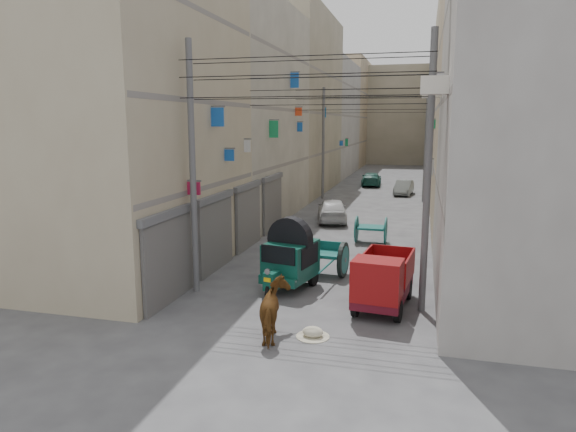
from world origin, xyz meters
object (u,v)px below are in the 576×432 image
(distant_car_white, at_px, (332,210))
(distant_car_grey, at_px, (404,188))
(feed_sack, at_px, (313,332))
(mini_truck, at_px, (382,284))
(second_cart, at_px, (371,229))
(horse, at_px, (276,311))
(auto_rickshaw, at_px, (290,257))
(distant_car_green, at_px, (371,179))
(tonga_cart, at_px, (327,258))

(distant_car_white, bearing_deg, distant_car_grey, -118.03)
(feed_sack, height_order, distant_car_white, distant_car_white)
(mini_truck, height_order, second_cart, mini_truck)
(second_cart, distance_m, horse, 11.48)
(auto_rickshaw, bearing_deg, mini_truck, -11.32)
(mini_truck, relative_size, feed_sack, 5.94)
(mini_truck, xyz_separation_m, distant_car_green, (-3.34, 31.19, -0.25))
(feed_sack, distance_m, distant_car_grey, 28.18)
(auto_rickshaw, bearing_deg, feed_sack, -54.69)
(second_cart, bearing_deg, feed_sack, -91.22)
(distant_car_grey, relative_size, distant_car_green, 0.83)
(tonga_cart, relative_size, horse, 1.68)
(auto_rickshaw, distance_m, tonga_cart, 2.06)
(tonga_cart, distance_m, distant_car_white, 10.52)
(second_cart, height_order, distant_car_white, distant_car_white)
(second_cart, relative_size, distant_car_grey, 0.42)
(second_cart, bearing_deg, horse, -95.68)
(mini_truck, distance_m, distant_car_white, 14.08)
(horse, bearing_deg, distant_car_grey, -109.69)
(auto_rickshaw, distance_m, feed_sack, 4.11)
(auto_rickshaw, distance_m, second_cart, 7.65)
(tonga_cart, relative_size, feed_sack, 5.42)
(auto_rickshaw, distance_m, distant_car_green, 29.83)
(second_cart, xyz_separation_m, distant_car_green, (-2.17, 22.43, -0.07))
(mini_truck, xyz_separation_m, feed_sack, (-1.55, -2.32, -0.70))
(mini_truck, distance_m, distant_car_green, 31.37)
(auto_rickshaw, height_order, distant_car_green, auto_rickshaw)
(distant_car_green, bearing_deg, distant_car_white, 85.44)
(tonga_cart, xyz_separation_m, distant_car_grey, (1.86, 22.67, -0.11))
(second_cart, xyz_separation_m, horse, (-1.29, -11.40, 0.08))
(feed_sack, bearing_deg, auto_rickshaw, 112.97)
(mini_truck, distance_m, second_cart, 8.83)
(mini_truck, xyz_separation_m, distant_car_white, (-3.81, 13.56, -0.17))
(second_cart, height_order, distant_car_grey, second_cart)
(mini_truck, bearing_deg, tonga_cart, 130.83)
(second_cart, height_order, horse, horse)
(distant_car_grey, bearing_deg, second_cart, -87.29)
(feed_sack, relative_size, distant_car_green, 0.13)
(feed_sack, height_order, distant_car_grey, distant_car_grey)
(second_cart, bearing_deg, tonga_cart, -99.59)
(tonga_cart, bearing_deg, auto_rickshaw, -111.28)
(distant_car_green, bearing_deg, feed_sack, 90.01)
(auto_rickshaw, bearing_deg, second_cart, 87.56)
(feed_sack, distance_m, horse, 1.14)
(mini_truck, relative_size, distant_car_grey, 0.95)
(second_cart, bearing_deg, auto_rickshaw, -103.99)
(second_cart, xyz_separation_m, feed_sack, (-0.39, -11.07, -0.53))
(horse, distance_m, distant_car_green, 33.85)
(auto_rickshaw, xyz_separation_m, distant_car_green, (-0.22, 29.82, -0.50))
(distant_car_grey, xyz_separation_m, distant_car_green, (-3.01, 5.35, 0.03))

